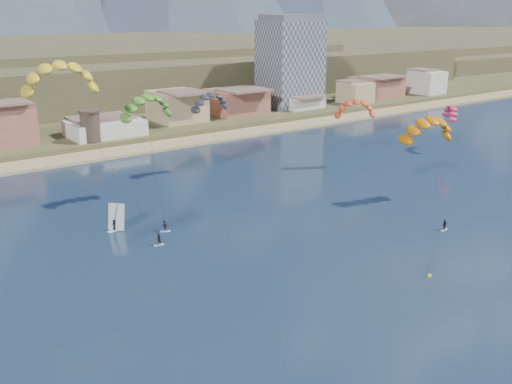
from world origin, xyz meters
TOP-DOWN VIEW (x-y plane):
  - ground at (0.00, 0.00)m, footprint 2400.00×2400.00m
  - beach at (0.00, 106.00)m, footprint 2200.00×12.00m
  - foothills at (22.39, 232.47)m, footprint 940.00×210.00m
  - apartment_tower at (85.00, 128.00)m, footprint 20.00×16.00m
  - watchtower at (5.00, 114.00)m, footprint 5.82×5.82m
  - kitesurfer_yellow at (-18.86, 60.01)m, footprint 15.52×20.08m
  - kitesurfer_orange at (41.20, 33.13)m, footprint 16.44×16.57m
  - kitesurfer_green at (-1.99, 64.11)m, footprint 12.00×19.19m
  - distant_kite_dark at (17.83, 73.86)m, footprint 9.96×6.35m
  - distant_kite_orange at (48.26, 59.25)m, footprint 10.55×8.27m
  - distant_kite_red at (80.97, 56.81)m, footprint 7.88×8.43m
  - windsurfer at (-13.94, 53.89)m, footprint 2.73×2.98m
  - buoy at (15.03, 10.62)m, footprint 0.65×0.65m

SIDE VIEW (x-z plane):
  - ground at x=0.00m, z-range 0.00..0.00m
  - buoy at x=15.03m, z-range -0.21..0.43m
  - beach at x=0.00m, z-range -0.20..0.70m
  - windsurfer at x=-13.94m, z-range -0.86..3.86m
  - watchtower at x=5.00m, z-range 2.07..10.67m
  - foothills at x=22.39m, z-range 0.08..18.08m
  - distant_kite_red at x=80.97m, z-range 3.70..17.77m
  - distant_kite_orange at x=48.26m, z-range 5.79..23.95m
  - kitesurfer_orange at x=41.20m, z-range 4.72..25.84m
  - distant_kite_dark at x=17.83m, z-range 7.17..27.54m
  - apartment_tower at x=85.00m, z-range 1.82..33.82m
  - kitesurfer_green at x=-1.99m, z-range 7.04..31.70m
  - kitesurfer_yellow at x=-18.86m, z-range 10.60..42.42m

